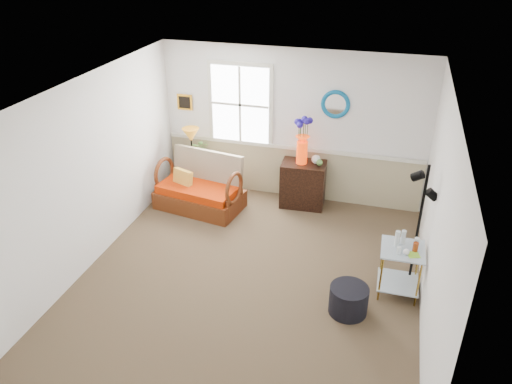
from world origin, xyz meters
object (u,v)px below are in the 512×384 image
(lamp_stand, at_px, (195,173))
(cabinet, at_px, (303,184))
(floor_lamp, at_px, (418,229))
(side_table, at_px, (399,271))
(ottoman, at_px, (348,300))
(loveseat, at_px, (199,183))

(lamp_stand, bearing_deg, cabinet, -1.74)
(cabinet, bearing_deg, floor_lamp, -47.19)
(cabinet, distance_m, side_table, 2.57)
(cabinet, xyz_separation_m, ottoman, (1.09, -2.52, -0.21))
(loveseat, distance_m, lamp_stand, 0.74)
(loveseat, height_order, floor_lamp, floor_lamp)
(loveseat, relative_size, lamp_stand, 2.22)
(cabinet, bearing_deg, side_table, -52.80)
(loveseat, relative_size, floor_lamp, 0.80)
(floor_lamp, relative_size, ottoman, 3.68)
(lamp_stand, distance_m, side_table, 4.18)
(floor_lamp, bearing_deg, cabinet, 155.58)
(lamp_stand, relative_size, ottoman, 1.32)
(lamp_stand, bearing_deg, side_table, -28.83)
(lamp_stand, xyz_separation_m, ottoman, (3.09, -2.58, -0.13))
(side_table, bearing_deg, ottoman, -135.46)
(lamp_stand, xyz_separation_m, floor_lamp, (3.81, -1.81, 0.57))
(cabinet, bearing_deg, lamp_stand, 175.13)
(lamp_stand, bearing_deg, loveseat, -61.85)
(side_table, distance_m, floor_lamp, 0.60)
(lamp_stand, xyz_separation_m, side_table, (3.66, -2.02, 0.02))
(cabinet, distance_m, floor_lamp, 2.57)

